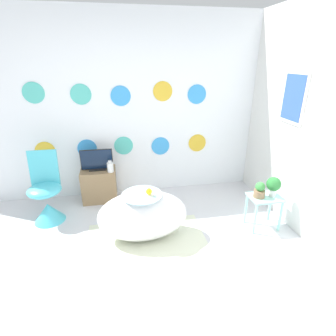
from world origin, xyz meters
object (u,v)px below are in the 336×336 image
(chair, at_px, (47,201))
(tv, at_px, (97,161))
(potted_plant_left, at_px, (260,190))
(bathtub, at_px, (143,215))
(vase, at_px, (110,167))
(potted_plant_right, at_px, (273,185))

(chair, xyz_separation_m, tv, (0.63, 0.44, 0.34))
(tv, xyz_separation_m, potted_plant_left, (1.95, -1.08, -0.10))
(chair, bearing_deg, bathtub, -26.00)
(potted_plant_left, bearing_deg, vase, 151.40)
(chair, relative_size, vase, 5.41)
(bathtub, height_order, potted_plant_left, potted_plant_left)
(chair, relative_size, potted_plant_right, 3.78)
(vase, bearing_deg, potted_plant_left, -28.60)
(chair, bearing_deg, potted_plant_right, -12.96)
(bathtub, xyz_separation_m, chair, (-1.18, 0.58, -0.01))
(chair, xyz_separation_m, potted_plant_right, (2.75, -0.63, 0.29))
(tv, distance_m, potted_plant_left, 2.23)
(potted_plant_left, bearing_deg, tv, 151.14)
(bathtub, height_order, potted_plant_right, potted_plant_right)
(bathtub, relative_size, potted_plant_left, 5.32)
(tv, bearing_deg, chair, -145.11)
(tv, relative_size, vase, 2.65)
(vase, bearing_deg, potted_plant_right, -26.34)
(bathtub, bearing_deg, potted_plant_left, -2.48)
(bathtub, relative_size, tv, 2.30)
(tv, distance_m, vase, 0.23)
(potted_plant_left, bearing_deg, potted_plant_right, 0.90)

